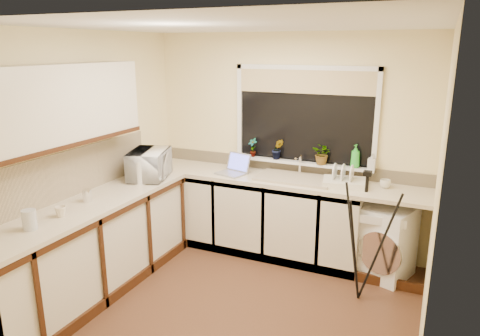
% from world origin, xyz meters
% --- Properties ---
extents(floor, '(3.20, 3.20, 0.00)m').
position_xyz_m(floor, '(0.00, 0.00, 0.00)').
color(floor, '#553222').
rests_on(floor, ground).
extents(ceiling, '(3.20, 3.20, 0.00)m').
position_xyz_m(ceiling, '(0.00, 0.00, 2.45)').
color(ceiling, white).
rests_on(ceiling, ground).
extents(wall_back, '(3.20, 0.00, 3.20)m').
position_xyz_m(wall_back, '(0.00, 1.50, 1.23)').
color(wall_back, '#FBE7A7').
rests_on(wall_back, ground).
extents(wall_front, '(3.20, 0.00, 3.20)m').
position_xyz_m(wall_front, '(0.00, -1.50, 1.23)').
color(wall_front, '#FBE7A7').
rests_on(wall_front, ground).
extents(wall_left, '(0.00, 3.00, 3.00)m').
position_xyz_m(wall_left, '(-1.60, 0.00, 1.23)').
color(wall_left, '#FBE7A7').
rests_on(wall_left, ground).
extents(wall_right, '(0.00, 3.00, 3.00)m').
position_xyz_m(wall_right, '(1.60, 0.00, 1.23)').
color(wall_right, '#FBE7A7').
rests_on(wall_right, ground).
extents(base_cabinet_back, '(2.55, 0.60, 0.86)m').
position_xyz_m(base_cabinet_back, '(-0.33, 1.20, 0.43)').
color(base_cabinet_back, silver).
rests_on(base_cabinet_back, floor).
extents(base_cabinet_left, '(0.54, 2.40, 0.86)m').
position_xyz_m(base_cabinet_left, '(-1.30, -0.30, 0.43)').
color(base_cabinet_left, silver).
rests_on(base_cabinet_left, floor).
extents(worktop_back, '(3.20, 0.60, 0.04)m').
position_xyz_m(worktop_back, '(0.00, 1.20, 0.88)').
color(worktop_back, beige).
rests_on(worktop_back, base_cabinet_back).
extents(worktop_left, '(0.60, 2.40, 0.04)m').
position_xyz_m(worktop_left, '(-1.30, -0.30, 0.88)').
color(worktop_left, beige).
rests_on(worktop_left, base_cabinet_left).
extents(upper_cabinet, '(0.28, 1.90, 0.70)m').
position_xyz_m(upper_cabinet, '(-1.44, -0.45, 1.80)').
color(upper_cabinet, silver).
rests_on(upper_cabinet, wall_left).
extents(splashback_left, '(0.02, 2.40, 0.45)m').
position_xyz_m(splashback_left, '(-1.59, -0.30, 1.12)').
color(splashback_left, beige).
rests_on(splashback_left, wall_left).
extents(splashback_back, '(3.20, 0.02, 0.14)m').
position_xyz_m(splashback_back, '(0.00, 1.49, 0.97)').
color(splashback_back, beige).
rests_on(splashback_back, wall_back).
extents(window_glass, '(1.50, 0.02, 1.00)m').
position_xyz_m(window_glass, '(0.20, 1.49, 1.55)').
color(window_glass, black).
rests_on(window_glass, wall_back).
extents(window_blind, '(1.50, 0.02, 0.25)m').
position_xyz_m(window_blind, '(0.20, 1.46, 1.92)').
color(window_blind, tan).
rests_on(window_blind, wall_back).
extents(windowsill, '(1.60, 0.14, 0.03)m').
position_xyz_m(windowsill, '(0.20, 1.43, 1.04)').
color(windowsill, white).
rests_on(windowsill, wall_back).
extents(sink, '(0.82, 0.46, 0.03)m').
position_xyz_m(sink, '(0.20, 1.20, 0.91)').
color(sink, tan).
rests_on(sink, worktop_back).
extents(faucet, '(0.03, 0.03, 0.24)m').
position_xyz_m(faucet, '(0.20, 1.38, 1.02)').
color(faucet, silver).
rests_on(faucet, worktop_back).
extents(washing_machine, '(0.66, 0.65, 0.74)m').
position_xyz_m(washing_machine, '(1.17, 1.18, 0.37)').
color(washing_machine, white).
rests_on(washing_machine, floor).
extents(laptop, '(0.37, 0.36, 0.22)m').
position_xyz_m(laptop, '(-0.50, 1.16, 0.96)').
color(laptop, '#9B9BA3').
rests_on(laptop, worktop_back).
extents(kettle, '(0.18, 0.18, 0.24)m').
position_xyz_m(kettle, '(-1.24, 0.43, 1.02)').
color(kettle, white).
rests_on(kettle, worktop_left).
extents(dish_rack, '(0.49, 0.41, 0.07)m').
position_xyz_m(dish_rack, '(0.74, 1.20, 0.93)').
color(dish_rack, '#EDE8CE').
rests_on(dish_rack, worktop_back).
extents(tripod, '(0.76, 0.76, 1.24)m').
position_xyz_m(tripod, '(1.04, 0.60, 0.62)').
color(tripod, black).
rests_on(tripod, floor).
extents(glass_jug, '(0.11, 0.11, 0.16)m').
position_xyz_m(glass_jug, '(-1.28, -0.97, 0.98)').
color(glass_jug, silver).
rests_on(glass_jug, worktop_left).
extents(steel_jar, '(0.08, 0.08, 0.12)m').
position_xyz_m(steel_jar, '(-1.34, -0.28, 0.96)').
color(steel_jar, silver).
rests_on(steel_jar, worktop_left).
extents(microwave, '(0.54, 0.65, 0.31)m').
position_xyz_m(microwave, '(-1.27, 0.61, 1.05)').
color(microwave, white).
rests_on(microwave, worktop_left).
extents(plant_a, '(0.14, 0.12, 0.22)m').
position_xyz_m(plant_a, '(-0.38, 1.41, 1.16)').
color(plant_a, '#999999').
rests_on(plant_a, windowsill).
extents(plant_b, '(0.16, 0.15, 0.23)m').
position_xyz_m(plant_b, '(-0.08, 1.41, 1.17)').
color(plant_b, '#999999').
rests_on(plant_b, windowsill).
extents(plant_d, '(0.26, 0.25, 0.24)m').
position_xyz_m(plant_d, '(0.45, 1.39, 1.17)').
color(plant_d, '#999999').
rests_on(plant_d, windowsill).
extents(soap_bottle_green, '(0.12, 0.12, 0.25)m').
position_xyz_m(soap_bottle_green, '(0.79, 1.41, 1.17)').
color(soap_bottle_green, green).
rests_on(soap_bottle_green, windowsill).
extents(soap_bottle_clear, '(0.08, 0.08, 0.17)m').
position_xyz_m(soap_bottle_clear, '(0.96, 1.42, 1.14)').
color(soap_bottle_clear, '#999999').
rests_on(soap_bottle_clear, windowsill).
extents(cup_back, '(0.11, 0.11, 0.09)m').
position_xyz_m(cup_back, '(1.13, 1.29, 0.94)').
color(cup_back, silver).
rests_on(cup_back, worktop_back).
extents(cup_left, '(0.10, 0.10, 0.09)m').
position_xyz_m(cup_left, '(-1.27, -0.66, 0.94)').
color(cup_left, '#F0E0C6').
rests_on(cup_left, worktop_left).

